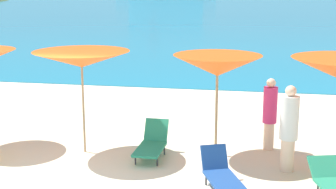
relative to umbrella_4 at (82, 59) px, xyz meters
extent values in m
cube|color=beige|center=(0.11, 8.13, -2.25)|extent=(50.00, 100.00, 0.30)
cylinder|color=#9E7F59|center=(0.00, 0.00, -1.00)|extent=(0.05, 0.05, 2.19)
cone|color=#EF5614|center=(0.00, 0.00, 0.00)|extent=(2.21, 2.21, 0.35)
sphere|color=#9E7F59|center=(0.00, 0.00, 0.12)|extent=(0.07, 0.07, 0.07)
cylinder|color=#9E7F59|center=(2.90, 0.38, -1.05)|extent=(0.06, 0.06, 2.10)
cone|color=#EF5614|center=(2.90, 0.38, -0.11)|extent=(2.08, 2.08, 0.46)
sphere|color=#9E7F59|center=(2.90, 0.38, 0.04)|extent=(0.07, 0.07, 0.07)
cube|color=#268C66|center=(1.55, -0.26, -1.86)|extent=(0.56, 1.03, 0.05)
cube|color=#268C66|center=(1.56, 0.38, -1.62)|extent=(0.53, 0.30, 0.49)
cylinder|color=#333338|center=(1.31, -0.56, -1.99)|extent=(0.04, 0.04, 0.22)
cylinder|color=#333338|center=(1.78, -0.57, -1.99)|extent=(0.04, 0.04, 0.22)
cylinder|color=#333338|center=(1.32, 0.15, -1.99)|extent=(0.04, 0.04, 0.22)
cylinder|color=#333338|center=(1.79, 0.15, -1.99)|extent=(0.04, 0.04, 0.22)
cube|color=#268C66|center=(5.06, -0.97, -1.73)|extent=(0.66, 0.55, 0.34)
cylinder|color=#333338|center=(4.91, -1.38, -2.00)|extent=(0.04, 0.04, 0.19)
cube|color=#1E478C|center=(3.26, -1.68, -1.87)|extent=(0.92, 1.25, 0.05)
cube|color=#1E478C|center=(3.00, -1.06, -1.65)|extent=(0.57, 0.44, 0.47)
cylinder|color=#333338|center=(2.88, -1.36, -2.00)|extent=(0.04, 0.04, 0.20)
cylinder|color=#333338|center=(3.30, -1.19, -2.00)|extent=(0.04, 0.04, 0.20)
cylinder|color=beige|center=(4.05, 0.96, -1.78)|extent=(0.24, 0.24, 0.63)
cylinder|color=#D83372|center=(4.05, 0.96, -1.06)|extent=(0.31, 0.31, 0.82)
sphere|color=beige|center=(4.05, 0.96, -0.56)|extent=(0.20, 0.20, 0.20)
cylinder|color=beige|center=(4.40, -0.34, -1.76)|extent=(0.27, 0.27, 0.67)
cylinder|color=white|center=(4.40, -0.34, -0.98)|extent=(0.36, 0.36, 0.88)
sphere|color=beige|center=(4.40, -0.34, -0.45)|extent=(0.22, 0.22, 0.22)
camera|label=1|loc=(3.81, -10.06, 1.62)|focal=53.07mm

